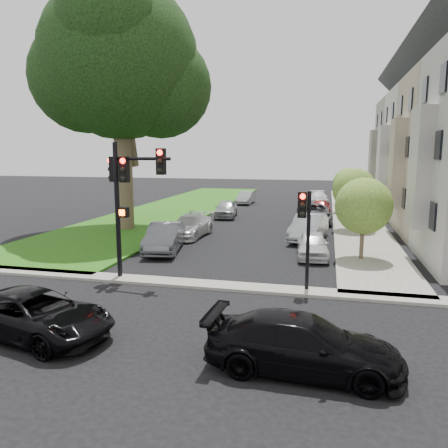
% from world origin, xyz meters
% --- Properties ---
extents(ground, '(140.00, 140.00, 0.00)m').
position_xyz_m(ground, '(0.00, 0.00, 0.00)').
color(ground, black).
rests_on(ground, ground).
extents(grass_strip, '(8.00, 44.00, 0.12)m').
position_xyz_m(grass_strip, '(-9.00, 24.00, 0.06)').
color(grass_strip, '#1F530F').
rests_on(grass_strip, ground).
extents(sidewalk_right, '(3.50, 44.00, 0.12)m').
position_xyz_m(sidewalk_right, '(6.75, 24.00, 0.06)').
color(sidewalk_right, gray).
rests_on(sidewalk_right, ground).
extents(sidewalk_cross, '(60.00, 1.00, 0.12)m').
position_xyz_m(sidewalk_cross, '(0.00, 2.00, 0.06)').
color(sidewalk_cross, gray).
rests_on(sidewalk_cross, ground).
extents(house_c, '(7.70, 7.55, 15.97)m').
position_xyz_m(house_c, '(12.45, 23.00, 6.93)').
color(house_c, '#A09F9F').
rests_on(house_c, ground).
extents(house_d, '(7.70, 7.55, 15.97)m').
position_xyz_m(house_d, '(12.45, 30.50, 6.93)').
color(house_d, gray).
rests_on(house_d, ground).
extents(eucalyptus, '(11.35, 10.30, 16.07)m').
position_xyz_m(eucalyptus, '(-8.80, 12.88, 10.98)').
color(eucalyptus, brown).
rests_on(eucalyptus, ground).
extents(small_tree_a, '(2.69, 2.69, 4.04)m').
position_xyz_m(small_tree_a, '(6.20, 7.59, 2.69)').
color(small_tree_a, brown).
rests_on(small_tree_a, ground).
extents(small_tree_b, '(2.79, 2.79, 4.18)m').
position_xyz_m(small_tree_b, '(6.20, 15.75, 2.78)').
color(small_tree_b, brown).
rests_on(small_tree_b, ground).
extents(small_tree_c, '(2.60, 2.60, 3.89)m').
position_xyz_m(small_tree_c, '(6.20, 24.49, 2.59)').
color(small_tree_c, brown).
rests_on(small_tree_c, ground).
extents(traffic_signal_main, '(2.74, 0.71, 5.60)m').
position_xyz_m(traffic_signal_main, '(-3.36, 2.24, 3.87)').
color(traffic_signal_main, black).
rests_on(traffic_signal_main, ground).
extents(traffic_signal_secondary, '(0.49, 0.40, 3.80)m').
position_xyz_m(traffic_signal_secondary, '(3.74, 2.19, 2.65)').
color(traffic_signal_secondary, black).
rests_on(traffic_signal_secondary, ground).
extents(car_cross_near, '(5.09, 3.11, 1.32)m').
position_xyz_m(car_cross_near, '(-3.46, -3.70, 0.66)').
color(car_cross_near, black).
rests_on(car_cross_near, ground).
extents(car_cross_far, '(4.79, 2.11, 1.37)m').
position_xyz_m(car_cross_far, '(4.07, -3.96, 0.68)').
color(car_cross_far, black).
rests_on(car_cross_far, ground).
extents(car_parked_0, '(1.77, 3.85, 1.28)m').
position_xyz_m(car_parked_0, '(3.89, 7.84, 0.64)').
color(car_parked_0, silver).
rests_on(car_parked_0, ground).
extents(car_parked_1, '(2.31, 4.90, 1.55)m').
position_xyz_m(car_parked_1, '(3.50, 12.15, 0.78)').
color(car_parked_1, '#999BA0').
rests_on(car_parked_1, ground).
extents(car_parked_2, '(2.89, 5.38, 1.44)m').
position_xyz_m(car_parked_2, '(3.57, 18.93, 0.72)').
color(car_parked_2, '#3F4247').
rests_on(car_parked_2, ground).
extents(car_parked_3, '(1.98, 4.00, 1.31)m').
position_xyz_m(car_parked_3, '(3.93, 22.86, 0.66)').
color(car_parked_3, maroon).
rests_on(car_parked_3, ground).
extents(car_parked_4, '(2.13, 4.55, 1.29)m').
position_xyz_m(car_parked_4, '(3.61, 30.95, 0.64)').
color(car_parked_4, silver).
rests_on(car_parked_4, ground).
extents(car_parked_5, '(2.43, 4.80, 1.51)m').
position_xyz_m(car_parked_5, '(-3.78, 7.31, 0.75)').
color(car_parked_5, '#3F4247').
rests_on(car_parked_5, ground).
extents(car_parked_6, '(2.15, 4.79, 1.36)m').
position_xyz_m(car_parked_6, '(-3.72, 11.54, 0.68)').
color(car_parked_6, silver).
rests_on(car_parked_6, ground).
extents(car_parked_7, '(2.15, 4.27, 1.40)m').
position_xyz_m(car_parked_7, '(-3.41, 20.05, 0.70)').
color(car_parked_7, '#999BA0').
rests_on(car_parked_7, ground).
extents(car_parked_9, '(1.41, 3.87, 1.27)m').
position_xyz_m(car_parked_9, '(-3.55, 29.60, 0.63)').
color(car_parked_9, '#999BA0').
rests_on(car_parked_9, ground).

